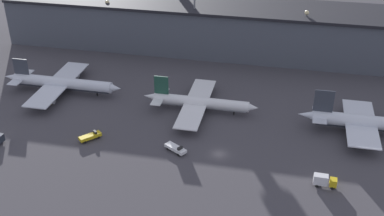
{
  "coord_description": "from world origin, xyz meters",
  "views": [
    {
      "loc": [
        16.91,
        -116.82,
        83.43
      ],
      "look_at": [
        -11.52,
        15.19,
        6.0
      ],
      "focal_mm": 45.0,
      "sensor_mm": 36.0,
      "label": 1
    }
  ],
  "objects": [
    {
      "name": "lamp_post_2",
      "position": [
        22.66,
        70.58,
        14.84
      ],
      "size": [
        1.8,
        1.8,
        23.08
      ],
      "color": "slate",
      "rests_on": "ground"
    },
    {
      "name": "ground",
      "position": [
        0.0,
        0.0,
        0.0
      ],
      "size": [
        600.0,
        600.0,
        0.0
      ],
      "primitive_type": "plane",
      "color": "#423F44"
    },
    {
      "name": "service_vehicle_2",
      "position": [
        30.15,
        -8.84,
        1.94
      ],
      "size": [
        6.26,
        2.3,
        3.51
      ],
      "rotation": [
        0.0,
        0.0,
        -0.03
      ],
      "color": "gold",
      "rests_on": "ground"
    },
    {
      "name": "lamp_post_1",
      "position": [
        -22.4,
        70.58,
        17.67
      ],
      "size": [
        1.8,
        1.8,
        28.24
      ],
      "color": "slate",
      "rests_on": "ground"
    },
    {
      "name": "terminal_building",
      "position": [
        0.0,
        78.7,
        10.43
      ],
      "size": [
        212.78,
        28.47,
        20.78
      ],
      "color": "#4C515B",
      "rests_on": "ground"
    },
    {
      "name": "service_vehicle_0",
      "position": [
        -12.89,
        -1.5,
        1.19
      ],
      "size": [
        7.46,
        5.8,
        2.51
      ],
      "rotation": [
        0.0,
        0.0,
        -0.54
      ],
      "color": "white",
      "rests_on": "ground"
    },
    {
      "name": "service_vehicle_1",
      "position": [
        -40.52,
        -0.76,
        1.23
      ],
      "size": [
        6.32,
        6.65,
        2.6
      ],
      "rotation": [
        0.0,
        0.0,
        0.83
      ],
      "color": "gold",
      "rests_on": "ground"
    },
    {
      "name": "airplane_2",
      "position": [
        43.09,
        21.26,
        3.92
      ],
      "size": [
        41.78,
        29.24,
        13.83
      ],
      "rotation": [
        0.0,
        0.0,
        0.0
      ],
      "color": "silver",
      "rests_on": "ground"
    },
    {
      "name": "airplane_1",
      "position": [
        -10.91,
        24.22,
        3.18
      ],
      "size": [
        40.09,
        35.43,
        11.78
      ],
      "rotation": [
        0.0,
        0.0,
        0.0
      ],
      "color": "white",
      "rests_on": "ground"
    },
    {
      "name": "airplane_0",
      "position": [
        -63.1,
        26.94,
        3.61
      ],
      "size": [
        45.88,
        36.9,
        11.95
      ],
      "rotation": [
        0.0,
        0.0,
        0.0
      ],
      "color": "silver",
      "rests_on": "ground"
    },
    {
      "name": "lamp_post_0",
      "position": [
        -60.31,
        70.58,
        14.16
      ],
      "size": [
        1.8,
        1.8,
        21.86
      ],
      "color": "slate",
      "rests_on": "ground"
    }
  ]
}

